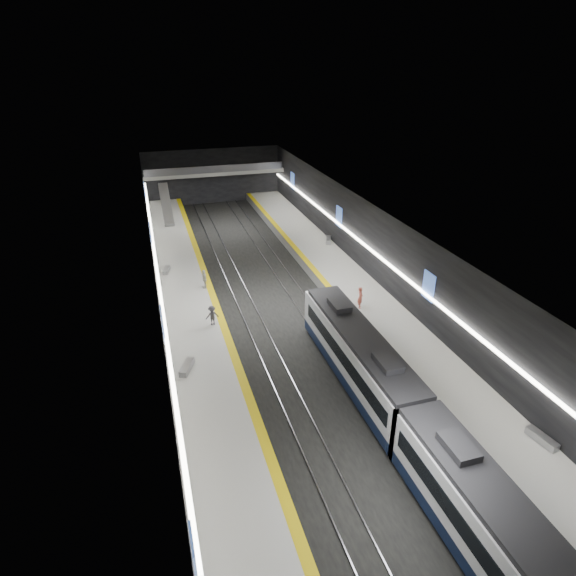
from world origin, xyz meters
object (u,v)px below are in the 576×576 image
object	(u,v)px
passenger_left_a	(204,279)
bench_left_near	(187,367)
train	(415,428)
bench_right_near	(542,439)
passenger_right_a	(360,298)
escalator	(166,204)
passenger_left_b	(212,316)
bench_right_far	(328,240)
bench_left_far	(166,270)

from	to	relation	value
passenger_left_a	bench_left_near	bearing A→B (deg)	-22.73
train	bench_right_near	world-z (taller)	train
bench_right_near	passenger_right_a	size ratio (longest dim) A/B	0.99
escalator	bench_right_near	size ratio (longest dim) A/B	4.29
bench_right_near	passenger_left_b	world-z (taller)	passenger_left_b
passenger_right_a	passenger_left_b	bearing A→B (deg)	109.92
bench_left_near	bench_right_near	world-z (taller)	bench_left_near
escalator	bench_right_far	size ratio (longest dim) A/B	4.18
bench_right_far	passenger_right_a	distance (m)	15.83
train	passenger_left_b	distance (m)	18.39
bench_right_far	passenger_right_a	bearing A→B (deg)	-80.49
train	escalator	size ratio (longest dim) A/B	3.70
bench_left_near	passenger_left_a	distance (m)	12.83
escalator	bench_right_far	distance (m)	22.26
bench_right_near	passenger_left_b	xyz separation A→B (m)	(-15.57, 18.16, 0.59)
passenger_left_a	passenger_right_a	bearing A→B (deg)	48.43
bench_left_far	passenger_left_b	world-z (taller)	passenger_left_b
train	passenger_left_a	world-z (taller)	train
bench_left_far	passenger_left_b	xyz separation A→B (m)	(2.80, -11.58, 0.62)
bench_left_near	bench_right_far	xyz separation A→B (m)	(18.22, 20.31, 0.00)
bench_right_near	bench_right_far	size ratio (longest dim) A/B	0.97
bench_left_near	passenger_left_b	distance (m)	6.22
train	passenger_right_a	distance (m)	15.95
bench_left_near	bench_left_far	bearing A→B (deg)	114.78
bench_left_near	bench_right_far	distance (m)	27.29
train	bench_left_far	world-z (taller)	train
train	escalator	world-z (taller)	escalator
bench_left_near	passenger_left_b	xyz separation A→B (m)	(2.65, 5.60, 0.59)
train	bench_right_far	xyz separation A→B (m)	(7.00, 30.97, -0.96)
train	passenger_right_a	size ratio (longest dim) A/B	15.64
bench_left_near	passenger_left_b	bearing A→B (deg)	88.96
bench_left_far	escalator	bearing A→B (deg)	99.32
bench_right_near	bench_left_far	bearing A→B (deg)	112.53
bench_left_far	passenger_left_a	xyz separation A→B (m)	(3.14, -4.71, 0.69)
bench_left_far	passenger_left_b	size ratio (longest dim) A/B	0.99
bench_right_far	passenger_right_a	size ratio (longest dim) A/B	1.01
train	bench_right_far	world-z (taller)	train
bench_right_near	bench_right_far	world-z (taller)	bench_right_far
passenger_right_a	passenger_left_a	distance (m)	14.31
escalator	bench_right_far	bearing A→B (deg)	-40.01
bench_right_near	passenger_left_a	xyz separation A→B (m)	(-15.24, 25.03, 0.66)
bench_right_far	passenger_left_b	size ratio (longest dim) A/B	1.16
bench_right_far	passenger_left_b	xyz separation A→B (m)	(-15.57, -14.71, 0.59)
bench_right_near	passenger_left_a	bearing A→B (deg)	112.15
escalator	passenger_right_a	bearing A→B (deg)	-65.04
train	bench_right_far	size ratio (longest dim) A/B	15.46
train	passenger_right_a	world-z (taller)	train
bench_left_near	bench_right_near	size ratio (longest dim) A/B	1.01
bench_left_near	bench_right_far	world-z (taller)	bench_right_far
train	passenger_left_a	bearing A→B (deg)	109.60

